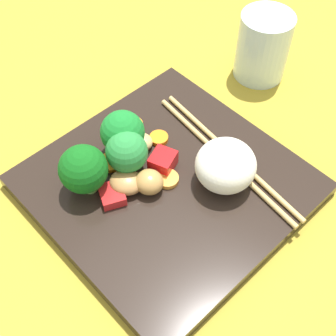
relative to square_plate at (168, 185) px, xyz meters
The scene contains 19 objects.
ground_plane 1.97cm from the square_plate, ahead, with size 110.00×110.00×2.00cm, color #A48B27.
square_plate is the anchor object (origin of this frame).
rice_mound 7.59cm from the square_plate, 44.54° to the left, with size 7.13×7.00×5.61cm, color white.
broccoli_floret_0 8.19cm from the square_plate, behind, with size 5.30×5.30×6.32cm.
broccoli_floret_1 10.37cm from the square_plate, 129.63° to the right, with size 5.56×5.56×6.44cm.
broccoli_floret_2 6.56cm from the square_plate, 154.54° to the right, with size 4.92×4.92×5.96cm.
carrot_slice_0 11.73cm from the square_plate, 147.29° to the right, with size 3.03×3.03×0.52cm, color orange.
carrot_slice_1 7.44cm from the square_plate, 155.97° to the right, with size 2.83×2.83×0.55cm, color orange.
carrot_slice_2 1.32cm from the square_plate, 140.27° to the right, with size 2.66×2.66×0.61cm, color orange.
carrot_slice_3 9.76cm from the square_plate, 161.71° to the left, with size 2.68×2.68×0.60cm, color orange.
carrot_slice_4 6.56cm from the square_plate, 143.79° to the left, with size 2.35×2.35×0.62cm, color orange.
pepper_chunk_0 6.95cm from the square_plate, 114.64° to the right, with size 3.07×2.68×1.23cm, color red.
pepper_chunk_1 2.92cm from the square_plate, 149.20° to the left, with size 2.71×2.96×2.11cm, color red.
chicken_piece_0 5.28cm from the square_plate, 123.20° to the right, with size 3.95×3.39×2.24cm, color #B9824A.
chicken_piece_1 3.34cm from the square_plate, 106.70° to the right, with size 3.40×3.22×2.68cm, color #B48345.
chicken_piece_2 8.99cm from the square_plate, behind, with size 3.06×2.40×2.29cm, color tan.
chicken_piece_3 6.45cm from the square_plate, 164.39° to the left, with size 2.85×2.42×1.63cm, color tan.
chopstick_pair 8.14cm from the square_plate, 69.81° to the left, with size 24.33×5.56×0.63cm.
drinking_glass 25.38cm from the square_plate, 101.62° to the left, with size 7.40×7.40×9.70cm, color silver.
Camera 1 is at (22.25, -22.97, 46.25)cm, focal length 49.55 mm.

